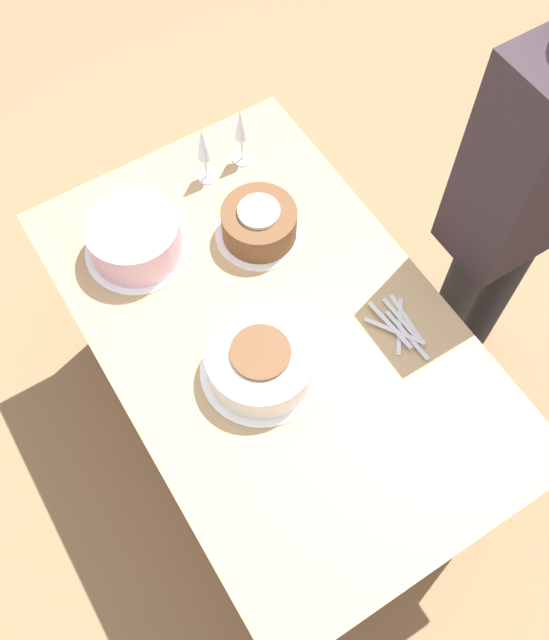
{
  "coord_description": "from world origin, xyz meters",
  "views": [
    {
      "loc": [
        -0.73,
        0.46,
        2.45
      ],
      "look_at": [
        0.0,
        0.0,
        0.81
      ],
      "focal_mm": 40.0,
      "sensor_mm": 36.0,
      "label": 1
    }
  ],
  "objects_px": {
    "wine_glass_far": "(203,146)",
    "person_cutting": "(531,187)",
    "cake_center_white": "(261,362)",
    "cake_front_chocolate": "(259,223)",
    "cake_back_decorated": "(135,238)",
    "wine_glass_near": "(241,128)"
  },
  "relations": [
    {
      "from": "cake_back_decorated",
      "to": "wine_glass_far",
      "type": "height_order",
      "value": "wine_glass_far"
    },
    {
      "from": "cake_front_chocolate",
      "to": "person_cutting",
      "type": "relative_size",
      "value": 0.16
    },
    {
      "from": "person_cutting",
      "to": "cake_front_chocolate",
      "type": "bearing_deg",
      "value": -31.4
    },
    {
      "from": "wine_glass_near",
      "to": "cake_front_chocolate",
      "type": "bearing_deg",
      "value": 159.15
    },
    {
      "from": "wine_glass_near",
      "to": "wine_glass_far",
      "type": "relative_size",
      "value": 0.99
    },
    {
      "from": "wine_glass_far",
      "to": "person_cutting",
      "type": "distance_m",
      "value": 0.9
    },
    {
      "from": "cake_center_white",
      "to": "cake_front_chocolate",
      "type": "height_order",
      "value": "cake_front_chocolate"
    },
    {
      "from": "wine_glass_far",
      "to": "cake_center_white",
      "type": "bearing_deg",
      "value": 162.8
    },
    {
      "from": "cake_front_chocolate",
      "to": "cake_back_decorated",
      "type": "distance_m",
      "value": 0.35
    },
    {
      "from": "cake_center_white",
      "to": "wine_glass_near",
      "type": "xyz_separation_m",
      "value": [
        0.63,
        -0.32,
        0.08
      ]
    },
    {
      "from": "cake_center_white",
      "to": "wine_glass_near",
      "type": "bearing_deg",
      "value": -26.91
    },
    {
      "from": "cake_back_decorated",
      "to": "wine_glass_far",
      "type": "relative_size",
      "value": 1.45
    },
    {
      "from": "cake_center_white",
      "to": "cake_back_decorated",
      "type": "xyz_separation_m",
      "value": [
        0.5,
        0.1,
        0.01
      ]
    },
    {
      "from": "person_cutting",
      "to": "wine_glass_far",
      "type": "bearing_deg",
      "value": -44.87
    },
    {
      "from": "cake_back_decorated",
      "to": "person_cutting",
      "type": "xyz_separation_m",
      "value": [
        -0.51,
        -0.93,
        0.14
      ]
    },
    {
      "from": "cake_center_white",
      "to": "wine_glass_far",
      "type": "height_order",
      "value": "wine_glass_far"
    },
    {
      "from": "cake_center_white",
      "to": "person_cutting",
      "type": "xyz_separation_m",
      "value": [
        -0.01,
        -0.83,
        0.15
      ]
    },
    {
      "from": "cake_center_white",
      "to": "cake_front_chocolate",
      "type": "bearing_deg",
      "value": -30.91
    },
    {
      "from": "cake_front_chocolate",
      "to": "wine_glass_near",
      "type": "relative_size",
      "value": 1.24
    },
    {
      "from": "cake_front_chocolate",
      "to": "wine_glass_far",
      "type": "bearing_deg",
      "value": 5.48
    },
    {
      "from": "cake_back_decorated",
      "to": "wine_glass_near",
      "type": "xyz_separation_m",
      "value": [
        0.13,
        -0.42,
        0.07
      ]
    },
    {
      "from": "cake_back_decorated",
      "to": "wine_glass_near",
      "type": "height_order",
      "value": "wine_glass_near"
    }
  ]
}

